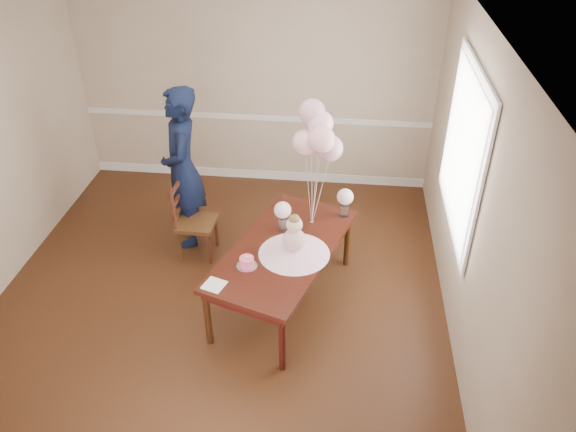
{
  "coord_description": "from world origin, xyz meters",
  "views": [
    {
      "loc": [
        1.15,
        -4.17,
        3.85
      ],
      "look_at": [
        0.69,
        0.02,
        1.05
      ],
      "focal_mm": 35.0,
      "sensor_mm": 36.0,
      "label": 1
    }
  ],
  "objects_px": {
    "dining_table_top": "(283,249)",
    "dining_chair_seat": "(197,223)",
    "woman": "(183,169)",
    "birthday_cake": "(247,262)"
  },
  "relations": [
    {
      "from": "dining_table_top",
      "to": "dining_chair_seat",
      "type": "bearing_deg",
      "value": 165.58
    },
    {
      "from": "dining_table_top",
      "to": "dining_chair_seat",
      "type": "relative_size",
      "value": 4.42
    },
    {
      "from": "dining_chair_seat",
      "to": "woman",
      "type": "height_order",
      "value": "woman"
    },
    {
      "from": "birthday_cake",
      "to": "woman",
      "type": "distance_m",
      "value": 1.58
    },
    {
      "from": "dining_chair_seat",
      "to": "birthday_cake",
      "type": "bearing_deg",
      "value": -52.25
    },
    {
      "from": "dining_table_top",
      "to": "dining_chair_seat",
      "type": "xyz_separation_m",
      "value": [
        -1.03,
        0.67,
        -0.23
      ]
    },
    {
      "from": "dining_table_top",
      "to": "birthday_cake",
      "type": "height_order",
      "value": "birthday_cake"
    },
    {
      "from": "dining_chair_seat",
      "to": "woman",
      "type": "bearing_deg",
      "value": 123.56
    },
    {
      "from": "dining_table_top",
      "to": "birthday_cake",
      "type": "relative_size",
      "value": 13.33
    },
    {
      "from": "dining_table_top",
      "to": "woman",
      "type": "distance_m",
      "value": 1.56
    }
  ]
}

